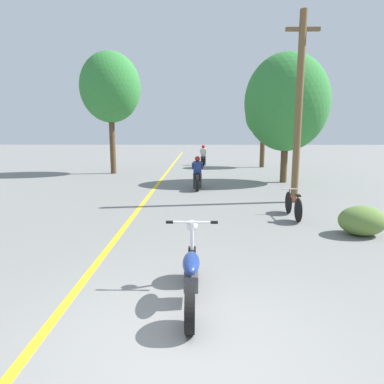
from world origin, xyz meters
TOP-DOWN VIEW (x-y plane):
  - ground_plane at (0.00, 0.00)m, footprint 120.00×120.00m
  - lane_stripe_center at (-1.70, 13.04)m, footprint 0.14×48.00m
  - utility_pole at (3.51, 8.18)m, footprint 1.10×0.24m
  - roadside_tree_right_near at (4.28, 12.89)m, footprint 3.91×3.52m
  - roadside_tree_right_far at (4.54, 19.96)m, footprint 2.42×2.17m
  - roadside_tree_left at (-4.76, 16.27)m, footprint 3.39×3.05m
  - roadside_bush at (4.05, 4.36)m, footprint 1.10×0.88m
  - motorcycle_foreground at (0.09, 1.08)m, footprint 0.80×2.01m
  - motorcycle_rider_lead at (0.15, 11.01)m, footprint 0.50×2.07m
  - motorcycle_rider_far at (0.55, 21.27)m, footprint 0.50×2.05m
  - bicycle_parked at (2.88, 6.00)m, footprint 0.44×1.67m

SIDE VIEW (x-z plane):
  - ground_plane at x=0.00m, z-range 0.00..0.00m
  - lane_stripe_center at x=-1.70m, z-range 0.00..0.01m
  - roadside_bush at x=4.05m, z-range 0.00..0.70m
  - bicycle_parked at x=2.88m, z-range -0.03..0.74m
  - motorcycle_foreground at x=0.09m, z-range -0.12..0.95m
  - motorcycle_rider_lead at x=0.15m, z-range -0.17..1.22m
  - motorcycle_rider_far at x=0.55m, z-range -0.17..1.28m
  - utility_pole at x=3.51m, z-range 0.09..6.32m
  - roadside_tree_right_far at x=4.54m, z-range 1.01..5.89m
  - roadside_tree_right_near at x=4.28m, z-range 0.74..6.73m
  - roadside_tree_left at x=-4.76m, z-range 1.43..8.23m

